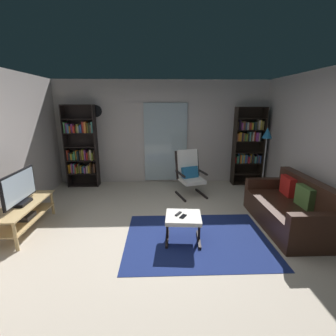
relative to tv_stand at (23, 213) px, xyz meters
The scene contains 15 objects.
ground_plane 2.35m from the tv_stand, ahead, with size 7.02×7.02×0.00m, color beige.
wall_back 3.58m from the tv_stand, 47.93° to the left, with size 5.60×0.06×2.60m, color beige.
glass_door_panel 3.52m from the tv_stand, 46.20° to the left, with size 1.10×0.01×2.00m, color silver.
area_rug 2.83m from the tv_stand, ahead, with size 2.18×1.63×0.01m, color navy.
tv_stand is the anchor object (origin of this frame).
television 0.41m from the tv_stand, 64.83° to the left, with size 0.20×0.88×0.54m.
bookshelf_near_tv 2.38m from the tv_stand, 82.57° to the left, with size 0.75×0.30×2.01m.
bookshelf_near_sofa 5.06m from the tv_stand, 27.05° to the left, with size 0.73×0.30×1.95m.
leather_sofa 4.43m from the tv_stand, ahead, with size 0.86×1.72×0.82m.
lounge_armchair 3.29m from the tv_stand, 27.83° to the left, with size 0.72×0.78×1.02m.
ottoman 2.60m from the tv_stand, ahead, with size 0.56×0.52×0.41m.
tv_remote 2.53m from the tv_stand, ahead, with size 0.04×0.14×0.02m, color black.
cell_phone 2.60m from the tv_stand, ahead, with size 0.07×0.14×0.01m, color black.
floor_lamp_by_shelf 4.95m from the tv_stand, 18.76° to the left, with size 0.22×0.22×1.52m.
wall_clock 2.99m from the tv_stand, 74.95° to the left, with size 0.29×0.03×0.29m.
Camera 1 is at (-0.07, -3.31, 2.01)m, focal length 25.68 mm.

